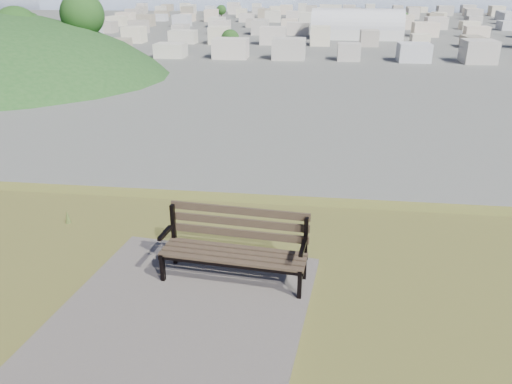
# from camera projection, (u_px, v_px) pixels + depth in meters

# --- Properties ---
(park_bench) EXTENTS (1.65, 0.67, 0.84)m
(park_bench) POSITION_uv_depth(u_px,v_px,m) (235.00, 244.00, 5.52)
(park_bench) COLOR #433726
(park_bench) RESTS_ON hilltop_mesa
(gravel_patch) EXTENTS (2.85, 3.77, 0.07)m
(gravel_patch) POSITION_uv_depth(u_px,v_px,m) (166.00, 339.00, 4.73)
(gravel_patch) COLOR #68615B
(gravel_patch) RESTS_ON hilltop_mesa
(arena) EXTENTS (49.28, 23.04, 20.35)m
(arena) POSITION_uv_depth(u_px,v_px,m) (357.00, 29.00, 268.13)
(arena) COLOR silver
(arena) RESTS_ON ground
(city_blocks) EXTENTS (395.00, 361.00, 7.00)m
(city_blocks) POSITION_uv_depth(u_px,v_px,m) (323.00, 18.00, 372.89)
(city_blocks) COLOR beige
(city_blocks) RESTS_ON ground
(city_trees) EXTENTS (406.52, 387.20, 9.98)m
(city_trees) POSITION_uv_depth(u_px,v_px,m) (280.00, 24.00, 306.44)
(city_trees) COLOR black
(city_trees) RESTS_ON ground
(bay_water) EXTENTS (2400.00, 700.00, 0.12)m
(bay_water) POSITION_uv_depth(u_px,v_px,m) (324.00, 1.00, 836.52)
(bay_water) COLOR gray
(bay_water) RESTS_ON ground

